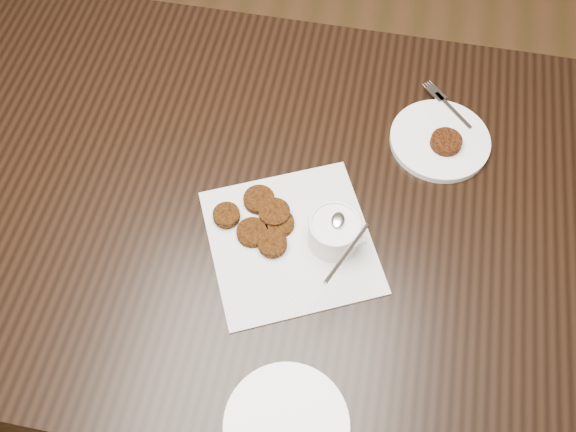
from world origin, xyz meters
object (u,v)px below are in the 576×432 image
(table, at_px, (222,271))
(plate_with_patty, at_px, (441,138))
(napkin, at_px, (291,241))
(sauce_ramekin, at_px, (335,223))
(plate_empty, at_px, (286,425))

(table, bearing_deg, plate_with_patty, 24.45)
(table, distance_m, napkin, 0.43)
(table, xyz_separation_m, plate_with_patty, (0.44, 0.20, 0.39))
(napkin, relative_size, sauce_ramekin, 2.24)
(plate_empty, bearing_deg, sauce_ramekin, 86.65)
(table, relative_size, napkin, 5.21)
(plate_with_patty, bearing_deg, table, -155.55)
(table, relative_size, plate_empty, 7.61)
(napkin, bearing_deg, plate_empty, -80.17)
(table, bearing_deg, sauce_ramekin, -14.08)
(napkin, bearing_deg, plate_with_patty, 48.15)
(napkin, xyz_separation_m, plate_empty, (0.06, -0.32, 0.01))
(plate_empty, bearing_deg, table, 120.76)
(table, relative_size, plate_with_patty, 7.55)
(napkin, distance_m, sauce_ramekin, 0.10)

